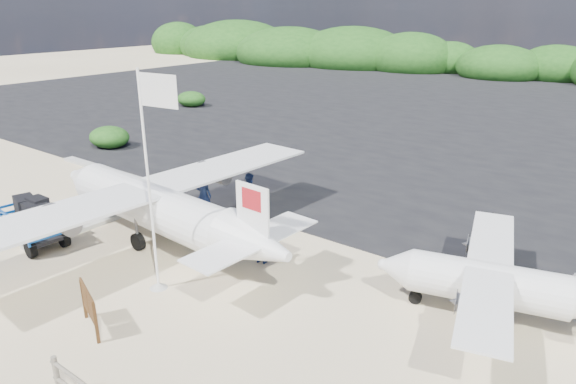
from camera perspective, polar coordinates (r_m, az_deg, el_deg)
name	(u,v)px	position (r m, az deg, el deg)	size (l,w,h in m)	color
ground	(156,267)	(17.13, -14.46, -8.02)	(160.00, 160.00, 0.00)	beige
asphalt_apron	(472,116)	(41.69, 19.73, 7.92)	(90.00, 50.00, 0.04)	#B2B2B2
lagoon	(51,195)	(24.98, -24.82, -0.29)	(9.00, 7.00, 0.40)	#B2B2B2
vegetation_band	(547,81)	(65.70, 26.80, 10.99)	(124.00, 8.00, 4.40)	#B2B2B2
baggage_cart	(37,243)	(20.22, -26.15, -5.08)	(2.85, 1.63, 1.43)	#0B45A8
flagpole	(159,288)	(15.92, -14.16, -10.28)	(1.28, 0.53, 6.38)	white
signboard	(92,330)	(14.60, -20.90, -14.08)	(1.49, 0.14, 1.23)	#4F3116
crew_a	(203,195)	(20.25, -9.38, -0.38)	(0.66, 0.44, 1.82)	navy
crew_b	(249,192)	(20.68, -4.32, -0.03)	(0.79, 0.61, 1.62)	navy
crew_c	(262,241)	(16.52, -2.94, -5.44)	(0.91, 0.38, 1.55)	navy
aircraft_small	(406,93)	(51.62, 13.01, 10.69)	(6.39, 6.39, 2.30)	#B2B2B2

